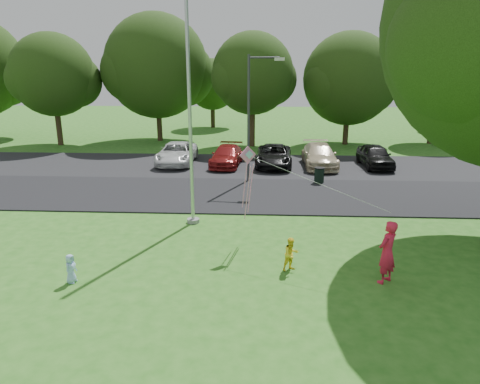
{
  "coord_description": "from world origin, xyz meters",
  "views": [
    {
      "loc": [
        -0.76,
        -11.11,
        5.98
      ],
      "look_at": [
        -1.56,
        4.0,
        1.6
      ],
      "focal_mm": 32.0,
      "sensor_mm": 36.0,
      "label": 1
    }
  ],
  "objects_px": {
    "street_lamp": "(254,108)",
    "child_yellow": "(291,254)",
    "kite": "(250,168)",
    "child_blue": "(71,269)",
    "flagpole": "(190,119)",
    "trash_can": "(319,175)",
    "woman": "(387,252)"
  },
  "relations": [
    {
      "from": "street_lamp",
      "to": "child_yellow",
      "type": "relative_size",
      "value": 6.34
    },
    {
      "from": "child_yellow",
      "to": "kite",
      "type": "bearing_deg",
      "value": 94.32
    },
    {
      "from": "kite",
      "to": "child_blue",
      "type": "bearing_deg",
      "value": -177.63
    },
    {
      "from": "flagpole",
      "to": "child_yellow",
      "type": "relative_size",
      "value": 9.48
    },
    {
      "from": "flagpole",
      "to": "trash_can",
      "type": "relative_size",
      "value": 11.34
    },
    {
      "from": "woman",
      "to": "child_yellow",
      "type": "relative_size",
      "value": 1.78
    },
    {
      "from": "trash_can",
      "to": "woman",
      "type": "bearing_deg",
      "value": -87.32
    },
    {
      "from": "child_blue",
      "to": "kite",
      "type": "height_order",
      "value": "kite"
    },
    {
      "from": "child_yellow",
      "to": "trash_can",
      "type": "bearing_deg",
      "value": 47.64
    },
    {
      "from": "woman",
      "to": "child_blue",
      "type": "bearing_deg",
      "value": -40.12
    },
    {
      "from": "trash_can",
      "to": "child_yellow",
      "type": "relative_size",
      "value": 0.84
    },
    {
      "from": "flagpole",
      "to": "child_blue",
      "type": "xyz_separation_m",
      "value": [
        -2.72,
        -5.18,
        -3.73
      ]
    },
    {
      "from": "kite",
      "to": "street_lamp",
      "type": "bearing_deg",
      "value": 62.02
    },
    {
      "from": "woman",
      "to": "child_blue",
      "type": "height_order",
      "value": "woman"
    },
    {
      "from": "trash_can",
      "to": "kite",
      "type": "height_order",
      "value": "kite"
    },
    {
      "from": "flagpole",
      "to": "trash_can",
      "type": "xyz_separation_m",
      "value": [
        5.82,
        6.42,
        -3.72
      ]
    },
    {
      "from": "child_yellow",
      "to": "child_blue",
      "type": "height_order",
      "value": "child_yellow"
    },
    {
      "from": "child_blue",
      "to": "kite",
      "type": "bearing_deg",
      "value": -51.49
    },
    {
      "from": "woman",
      "to": "kite",
      "type": "distance_m",
      "value": 5.07
    },
    {
      "from": "flagpole",
      "to": "child_yellow",
      "type": "distance_m",
      "value": 6.56
    },
    {
      "from": "woman",
      "to": "kite",
      "type": "xyz_separation_m",
      "value": [
        -4.01,
        2.52,
        1.82
      ]
    },
    {
      "from": "child_yellow",
      "to": "kite",
      "type": "relative_size",
      "value": 0.24
    },
    {
      "from": "woman",
      "to": "child_blue",
      "type": "distance_m",
      "value": 9.1
    },
    {
      "from": "woman",
      "to": "flagpole",
      "type": "bearing_deg",
      "value": -79.67
    },
    {
      "from": "woman",
      "to": "child_yellow",
      "type": "distance_m",
      "value": 2.78
    },
    {
      "from": "street_lamp",
      "to": "flagpole",
      "type": "bearing_deg",
      "value": -103.45
    },
    {
      "from": "flagpole",
      "to": "woman",
      "type": "xyz_separation_m",
      "value": [
        6.34,
        -4.67,
        -3.23
      ]
    },
    {
      "from": "woman",
      "to": "child_yellow",
      "type": "bearing_deg",
      "value": -56.51
    },
    {
      "from": "street_lamp",
      "to": "trash_can",
      "type": "bearing_deg",
      "value": 2.78
    },
    {
      "from": "street_lamp",
      "to": "kite",
      "type": "relative_size",
      "value": 1.53
    },
    {
      "from": "child_yellow",
      "to": "child_blue",
      "type": "relative_size",
      "value": 1.21
    },
    {
      "from": "street_lamp",
      "to": "child_blue",
      "type": "distance_m",
      "value": 13.27
    }
  ]
}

